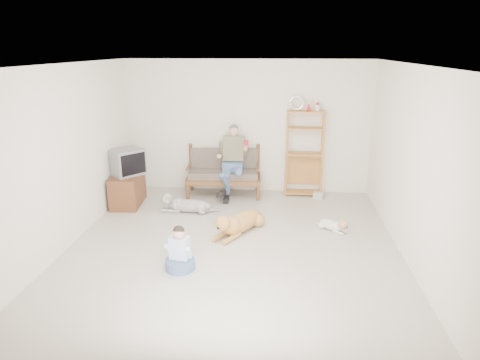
# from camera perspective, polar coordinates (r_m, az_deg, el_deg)

# --- Properties ---
(floor) EXTENTS (5.50, 5.50, 0.00)m
(floor) POSITION_cam_1_polar(r_m,az_deg,el_deg) (6.62, -0.92, -8.86)
(floor) COLOR beige
(floor) RESTS_ON ground
(ceiling) EXTENTS (5.50, 5.50, 0.00)m
(ceiling) POSITION_cam_1_polar(r_m,az_deg,el_deg) (5.95, -1.05, 15.17)
(ceiling) COLOR white
(ceiling) RESTS_ON ground
(wall_back) EXTENTS (5.00, 0.00, 5.00)m
(wall_back) POSITION_cam_1_polar(r_m,az_deg,el_deg) (8.82, 0.98, 7.07)
(wall_back) COLOR silver
(wall_back) RESTS_ON ground
(wall_front) EXTENTS (5.00, 0.00, 5.00)m
(wall_front) POSITION_cam_1_polar(r_m,az_deg,el_deg) (3.59, -5.81, -8.81)
(wall_front) COLOR silver
(wall_front) RESTS_ON ground
(wall_left) EXTENTS (0.00, 5.50, 5.50)m
(wall_left) POSITION_cam_1_polar(r_m,az_deg,el_deg) (6.88, -22.19, 2.81)
(wall_left) COLOR silver
(wall_left) RESTS_ON ground
(wall_right) EXTENTS (0.00, 5.50, 5.50)m
(wall_right) POSITION_cam_1_polar(r_m,az_deg,el_deg) (6.39, 21.94, 1.79)
(wall_right) COLOR silver
(wall_right) RESTS_ON ground
(loveseat) EXTENTS (1.54, 0.79, 0.95)m
(loveseat) POSITION_cam_1_polar(r_m,az_deg,el_deg) (8.75, -2.16, 1.15)
(loveseat) COLOR brown
(loveseat) RESTS_ON ground
(man) EXTENTS (0.55, 0.79, 1.28)m
(man) POSITION_cam_1_polar(r_m,az_deg,el_deg) (8.49, -1.16, 1.92)
(man) COLOR #556B9C
(man) RESTS_ON loveseat
(etagere) EXTENTS (0.77, 0.34, 2.02)m
(etagere) POSITION_cam_1_polar(r_m,az_deg,el_deg) (8.71, 8.57, 3.64)
(etagere) COLOR #C48A3D
(etagere) RESTS_ON ground
(book_stack) EXTENTS (0.22, 0.19, 0.12)m
(book_stack) POSITION_cam_1_polar(r_m,az_deg,el_deg) (8.77, 10.41, -2.00)
(book_stack) COLOR beige
(book_stack) RESTS_ON ground
(tv_stand) EXTENTS (0.57, 0.94, 0.60)m
(tv_stand) POSITION_cam_1_polar(r_m,az_deg,el_deg) (8.50, -14.80, -1.23)
(tv_stand) COLOR brown
(tv_stand) RESTS_ON ground
(crt_tv) EXTENTS (0.74, 0.76, 0.49)m
(crt_tv) POSITION_cam_1_polar(r_m,az_deg,el_deg) (8.35, -14.84, 2.35)
(crt_tv) COLOR slate
(crt_tv) RESTS_ON tv_stand
(wall_outlet) EXTENTS (0.12, 0.02, 0.08)m
(wall_outlet) POSITION_cam_1_polar(r_m,az_deg,el_deg) (9.23, -6.83, 0.71)
(wall_outlet) COLOR silver
(wall_outlet) RESTS_ON ground
(golden_retriever) EXTENTS (0.80, 1.24, 0.42)m
(golden_retriever) POSITION_cam_1_polar(r_m,az_deg,el_deg) (7.02, -0.21, -5.74)
(golden_retriever) COLOR #CB8846
(golden_retriever) RESTS_ON ground
(shaggy_dog) EXTENTS (1.16, 0.28, 0.34)m
(shaggy_dog) POSITION_cam_1_polar(r_m,az_deg,el_deg) (7.96, -7.37, -3.29)
(shaggy_dog) COLOR white
(shaggy_dog) RESTS_ON ground
(terrier) EXTENTS (0.54, 0.47, 0.24)m
(terrier) POSITION_cam_1_polar(r_m,az_deg,el_deg) (7.28, 12.50, -5.90)
(terrier) COLOR white
(terrier) RESTS_ON ground
(child) EXTENTS (0.41, 0.41, 0.64)m
(child) POSITION_cam_1_polar(r_m,az_deg,el_deg) (5.97, -8.04, -9.70)
(child) COLOR #556B9C
(child) RESTS_ON ground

